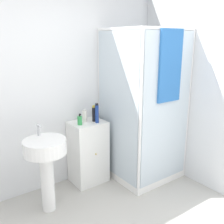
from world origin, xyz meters
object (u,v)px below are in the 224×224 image
at_px(sink, 46,158).
at_px(lotion_bottle_white, 85,116).
at_px(shampoo_bottle_blue, 97,113).
at_px(soap_dispenser, 80,120).
at_px(shampoo_bottle_tall_black, 94,114).

height_order(sink, lotion_bottle_white, lotion_bottle_white).
xyz_separation_m(sink, shampoo_bottle_blue, (0.76, 0.18, 0.32)).
height_order(sink, shampoo_bottle_blue, shampoo_bottle_blue).
bearing_deg(sink, shampoo_bottle_blue, 13.23).
xyz_separation_m(soap_dispenser, shampoo_bottle_tall_black, (0.22, 0.02, 0.04)).
height_order(sink, soap_dispenser, soap_dispenser).
bearing_deg(shampoo_bottle_blue, shampoo_bottle_tall_black, 87.40).
distance_m(sink, shampoo_bottle_blue, 0.85).
bearing_deg(shampoo_bottle_tall_black, shampoo_bottle_blue, -92.60).
bearing_deg(shampoo_bottle_blue, lotion_bottle_white, 126.75).
xyz_separation_m(soap_dispenser, lotion_bottle_white, (0.12, 0.07, 0.02)).
relative_size(soap_dispenser, shampoo_bottle_blue, 0.56).
xyz_separation_m(shampoo_bottle_tall_black, shampoo_bottle_blue, (-0.00, -0.07, 0.02)).
relative_size(sink, shampoo_bottle_blue, 3.84).
distance_m(sink, lotion_bottle_white, 0.79).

